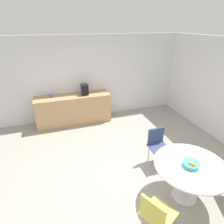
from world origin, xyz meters
name	(u,v)px	position (x,y,z in m)	size (l,w,h in m)	color
ground_plane	(123,175)	(0.00, 0.00, 0.00)	(6.00, 6.00, 0.00)	#9E998E
wall_back	(90,78)	(0.00, 3.00, 1.30)	(6.00, 0.10, 2.60)	silver
counter_block	(74,109)	(-0.63, 2.65, 0.45)	(2.25, 0.60, 0.90)	tan
round_table	(190,170)	(0.87, -0.86, 0.63)	(1.22, 1.22, 0.75)	silver
chair_navy	(157,142)	(0.86, 0.16, 0.52)	(0.42, 0.42, 0.83)	silver
chair_yellow	(155,214)	(-0.05, -1.32, 0.52)	(0.56, 0.56, 0.83)	silver
fruit_bowl	(191,165)	(0.84, -0.89, 0.79)	(0.27, 0.27, 0.11)	teal
mug_white	(51,96)	(-1.26, 2.73, 0.95)	(0.13, 0.08, 0.09)	#3F66BF
coffee_maker	(85,89)	(-0.25, 2.65, 1.06)	(0.20, 0.24, 0.32)	black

